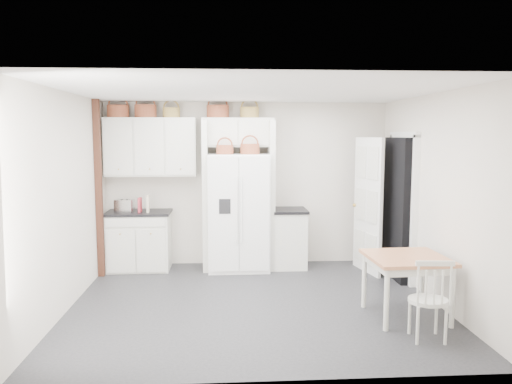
{
  "coord_description": "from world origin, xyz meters",
  "views": [
    {
      "loc": [
        -0.37,
        -6.02,
        2.08
      ],
      "look_at": [
        0.04,
        0.4,
        1.35
      ],
      "focal_mm": 35.0,
      "sensor_mm": 36.0,
      "label": 1
    }
  ],
  "objects": [
    {
      "name": "basket_fridge_b",
      "position": [
        0.02,
        1.54,
        1.87
      ],
      "size": [
        0.29,
        0.29,
        0.15
      ],
      "primitive_type": "cylinder",
      "color": "maroon",
      "rests_on": "refrigerator"
    },
    {
      "name": "toaster",
      "position": [
        -1.89,
        1.64,
        1.01
      ],
      "size": [
        0.31,
        0.22,
        0.19
      ],
      "primitive_type": "cube",
      "rotation": [
        0.0,
        0.0,
        -0.23
      ],
      "color": "silver",
      "rests_on": "counter_left"
    },
    {
      "name": "basket_upper_b",
      "position": [
        -1.57,
        1.83,
        2.45
      ],
      "size": [
        0.33,
        0.33,
        0.2
      ],
      "primitive_type": "cylinder",
      "color": "maroon",
      "rests_on": "upper_cabinet"
    },
    {
      "name": "basket_upper_c",
      "position": [
        -1.18,
        1.83,
        2.43
      ],
      "size": [
        0.26,
        0.26,
        0.15
      ],
      "primitive_type": "cylinder",
      "color": "olive",
      "rests_on": "upper_cabinet"
    },
    {
      "name": "basket_bridge_a",
      "position": [
        -0.46,
        1.83,
        2.45
      ],
      "size": [
        0.34,
        0.34,
        0.19
      ],
      "primitive_type": "cylinder",
      "color": "maroon",
      "rests_on": "bridge_cabinet"
    },
    {
      "name": "basket_fridge_a",
      "position": [
        -0.36,
        1.54,
        1.87
      ],
      "size": [
        0.26,
        0.26,
        0.14
      ],
      "primitive_type": "cylinder",
      "color": "maroon",
      "rests_on": "refrigerator"
    },
    {
      "name": "floor",
      "position": [
        0.0,
        0.0,
        0.0
      ],
      "size": [
        4.5,
        4.5,
        0.0
      ],
      "primitive_type": "plane",
      "color": "#232328",
      "rests_on": "ground"
    },
    {
      "name": "base_cab_left",
      "position": [
        -1.69,
        1.7,
        0.44
      ],
      "size": [
        0.94,
        0.59,
        0.87
      ],
      "primitive_type": "cube",
      "color": "silver",
      "rests_on": "floor"
    },
    {
      "name": "wall_left",
      "position": [
        -2.25,
        0.0,
        1.3
      ],
      "size": [
        0.0,
        4.0,
        4.0
      ],
      "primitive_type": "plane",
      "rotation": [
        1.57,
        0.0,
        1.57
      ],
      "color": "silver",
      "rests_on": "floor"
    },
    {
      "name": "door_slab",
      "position": [
        1.8,
        1.33,
        1.02
      ],
      "size": [
        0.21,
        0.79,
        2.05
      ],
      "primitive_type": "cube",
      "rotation": [
        0.0,
        0.0,
        -1.36
      ],
      "color": "white",
      "rests_on": "floor"
    },
    {
      "name": "cookbook_cream",
      "position": [
        -1.54,
        1.62,
        1.04
      ],
      "size": [
        0.05,
        0.17,
        0.26
      ],
      "primitive_type": "cube",
      "rotation": [
        0.0,
        0.0,
        0.08
      ],
      "color": "beige",
      "rests_on": "counter_left"
    },
    {
      "name": "wall_back",
      "position": [
        0.0,
        2.0,
        1.3
      ],
      "size": [
        4.5,
        0.0,
        4.5
      ],
      "primitive_type": "plane",
      "rotation": [
        1.57,
        0.0,
        0.0
      ],
      "color": "silver",
      "rests_on": "floor"
    },
    {
      "name": "doorway_void",
      "position": [
        2.16,
        1.0,
        1.02
      ],
      "size": [
        0.18,
        0.85,
        2.05
      ],
      "primitive_type": "cube",
      "color": "black",
      "rests_on": "floor"
    },
    {
      "name": "windsor_chair",
      "position": [
        1.69,
        -1.22,
        0.41
      ],
      "size": [
        0.42,
        0.39,
        0.82
      ],
      "primitive_type": "cube",
      "rotation": [
        0.0,
        0.0,
        -0.07
      ],
      "color": "silver",
      "rests_on": "floor"
    },
    {
      "name": "fridge_panel_right",
      "position": [
        0.36,
        1.7,
        1.15
      ],
      "size": [
        0.08,
        0.6,
        2.3
      ],
      "primitive_type": "cube",
      "color": "silver",
      "rests_on": "floor"
    },
    {
      "name": "trim_post",
      "position": [
        -2.2,
        1.35,
        1.3
      ],
      "size": [
        0.09,
        0.09,
        2.6
      ],
      "primitive_type": "cube",
      "color": "#432010",
      "rests_on": "floor"
    },
    {
      "name": "counter_right",
      "position": [
        0.65,
        1.7,
        0.9
      ],
      "size": [
        0.54,
        0.64,
        0.04
      ],
      "primitive_type": "cube",
      "color": "black",
      "rests_on": "base_cab_right"
    },
    {
      "name": "bridge_cabinet",
      "position": [
        -0.15,
        1.83,
        2.12
      ],
      "size": [
        1.12,
        0.34,
        0.45
      ],
      "primitive_type": "cube",
      "color": "silver",
      "rests_on": "wall_back"
    },
    {
      "name": "basket_upper_a",
      "position": [
        -1.98,
        1.83,
        2.44
      ],
      "size": [
        0.33,
        0.33,
        0.19
      ],
      "primitive_type": "cylinder",
      "color": "maroon",
      "rests_on": "upper_cabinet"
    },
    {
      "name": "refrigerator",
      "position": [
        -0.15,
        1.64,
        0.9
      ],
      "size": [
        0.93,
        0.75,
        1.8
      ],
      "primitive_type": "cube",
      "color": "white",
      "rests_on": "floor"
    },
    {
      "name": "wall_right",
      "position": [
        2.25,
        0.0,
        1.3
      ],
      "size": [
        0.0,
        4.0,
        4.0
      ],
      "primitive_type": "plane",
      "rotation": [
        1.57,
        0.0,
        -1.57
      ],
      "color": "silver",
      "rests_on": "floor"
    },
    {
      "name": "base_cab_right",
      "position": [
        0.65,
        1.7,
        0.44
      ],
      "size": [
        0.5,
        0.6,
        0.88
      ],
      "primitive_type": "cube",
      "color": "silver",
      "rests_on": "floor"
    },
    {
      "name": "fridge_panel_left",
      "position": [
        -0.66,
        1.7,
        1.15
      ],
      "size": [
        0.08,
        0.6,
        2.3
      ],
      "primitive_type": "cube",
      "color": "silver",
      "rests_on": "floor"
    },
    {
      "name": "upper_cabinet",
      "position": [
        -1.5,
        1.83,
        1.9
      ],
      "size": [
        1.4,
        0.34,
        0.9
      ],
      "primitive_type": "cube",
      "color": "silver",
      "rests_on": "wall_back"
    },
    {
      "name": "ceiling",
      "position": [
        0.0,
        0.0,
        2.6
      ],
      "size": [
        4.5,
        4.5,
        0.0
      ],
      "primitive_type": "plane",
      "color": "white",
      "rests_on": "wall_back"
    },
    {
      "name": "counter_left",
      "position": [
        -1.69,
        1.7,
        0.89
      ],
      "size": [
        0.98,
        0.63,
        0.04
      ],
      "primitive_type": "cube",
      "color": "black",
      "rests_on": "base_cab_left"
    },
    {
      "name": "dining_table",
      "position": [
        1.7,
        -0.59,
        0.36
      ],
      "size": [
        0.89,
        0.89,
        0.71
      ],
      "primitive_type": "cube",
      "rotation": [
        0.0,
        0.0,
        0.04
      ],
      "color": "#AB643D",
      "rests_on": "floor"
    },
    {
      "name": "cookbook_red",
      "position": [
        -1.66,
        1.62,
        1.02
      ],
      "size": [
        0.04,
        0.15,
        0.22
      ],
      "primitive_type": "cube",
      "rotation": [
        0.0,
        0.0,
        -0.06
      ],
      "color": "#BC2D3C",
      "rests_on": "counter_left"
    },
    {
      "name": "basket_bridge_b",
      "position": [
        0.03,
        1.83,
        2.43
      ],
      "size": [
        0.29,
        0.29,
        0.17
      ],
      "primitive_type": "cylinder",
      "color": "olive",
      "rests_on": "bridge_cabinet"
    }
  ]
}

